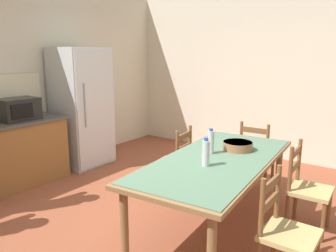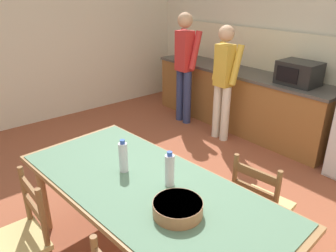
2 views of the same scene
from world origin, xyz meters
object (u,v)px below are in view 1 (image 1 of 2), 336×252
at_px(serving_bowl, 238,145).
at_px(chair_side_near_right, 306,189).
at_px(dining_table, 217,165).
at_px(bottle_off_centre, 211,142).
at_px(microwave, 18,109).
at_px(refrigerator, 82,108).
at_px(bottle_near_centre, 206,153).
at_px(chair_side_near_left, 285,232).
at_px(chair_head_end, 256,155).
at_px(chair_side_far_right, 174,163).

xyz_separation_m(serving_bowl, chair_side_near_right, (0.17, -0.70, -0.38)).
distance_m(dining_table, bottle_off_centre, 0.26).
relative_size(microwave, bottle_off_centre, 1.85).
bearing_deg(microwave, serving_bowl, -72.98).
bearing_deg(microwave, refrigerator, -1.01).
bearing_deg(serving_bowl, dining_table, 173.82).
xyz_separation_m(bottle_near_centre, chair_side_near_left, (-0.15, -0.80, -0.46)).
distance_m(refrigerator, chair_side_near_left, 3.76).
bearing_deg(bottle_off_centre, bottle_near_centre, -157.52).
xyz_separation_m(chair_head_end, chair_side_near_right, (-0.83, -0.86, 0.00)).
relative_size(dining_table, serving_bowl, 7.09).
bearing_deg(chair_side_near_right, serving_bowl, 101.55).
bearing_deg(bottle_off_centre, dining_table, -127.00).
height_order(serving_bowl, chair_head_end, chair_head_end).
distance_m(chair_side_far_right, chair_side_near_right, 1.57).
bearing_deg(dining_table, chair_side_near_left, -117.32).
relative_size(bottle_near_centre, chair_side_near_right, 0.30).
height_order(serving_bowl, chair_side_near_right, chair_side_near_right).
distance_m(chair_side_near_left, chair_side_far_right, 1.85).
bearing_deg(chair_head_end, refrigerator, 13.99).
height_order(bottle_near_centre, bottle_off_centre, same).
xyz_separation_m(microwave, chair_side_near_left, (0.05, -3.61, -0.62)).
bearing_deg(serving_bowl, chair_side_far_right, 87.32).
bearing_deg(refrigerator, microwave, 178.99).
bearing_deg(chair_head_end, dining_table, 92.13).
bearing_deg(chair_side_far_right, chair_side_near_right, 87.59).
relative_size(bottle_off_centre, chair_side_near_right, 0.30).
distance_m(refrigerator, dining_table, 2.84).
xyz_separation_m(refrigerator, chair_side_far_right, (-0.16, -1.94, -0.51)).
height_order(refrigerator, bottle_off_centre, refrigerator).
distance_m(microwave, bottle_off_centre, 2.72).
xyz_separation_m(dining_table, bottle_near_centre, (-0.27, -0.02, 0.20)).
relative_size(microwave, chair_side_far_right, 0.55).
relative_size(chair_head_end, chair_side_near_right, 1.00).
distance_m(refrigerator, bottle_off_centre, 2.68).
height_order(dining_table, chair_side_far_right, chair_side_far_right).
relative_size(refrigerator, chair_side_near_left, 2.08).
bearing_deg(bottle_off_centre, chair_side_far_right, 64.46).
height_order(bottle_near_centre, serving_bowl, bottle_near_centre).
xyz_separation_m(dining_table, serving_bowl, (0.39, -0.04, 0.12)).
relative_size(dining_table, chair_head_end, 2.49).
distance_m(dining_table, serving_bowl, 0.41).
bearing_deg(chair_side_near_left, serving_bowl, 43.76).
distance_m(dining_table, chair_head_end, 1.41).
bearing_deg(chair_side_near_right, refrigerator, 87.35).
relative_size(microwave, serving_bowl, 1.56).
height_order(bottle_off_centre, chair_side_far_right, bottle_off_centre).
bearing_deg(chair_side_near_left, chair_head_end, 27.35).
xyz_separation_m(serving_bowl, chair_head_end, (1.00, 0.16, -0.38)).
relative_size(dining_table, bottle_off_centre, 8.41).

